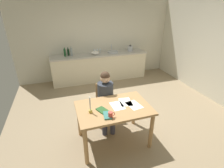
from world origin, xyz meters
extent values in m
cube|color=#937F60|center=(0.00, 0.00, -0.02)|extent=(5.20, 5.20, 0.04)
cube|color=beige|center=(0.00, 2.60, 1.30)|extent=(5.20, 0.12, 2.60)
cube|color=beige|center=(2.60, 0.00, 1.30)|extent=(0.12, 5.20, 2.60)
cube|color=beige|center=(0.00, 2.24, 0.43)|extent=(3.10, 0.60, 0.86)
cube|color=#B7B2A8|center=(0.00, 2.24, 0.88)|extent=(3.14, 0.64, 0.04)
cube|color=tan|center=(-0.50, -0.69, 0.73)|extent=(1.27, 0.83, 0.04)
cylinder|color=tan|center=(-1.08, -1.05, 0.36)|extent=(0.07, 0.07, 0.71)
cylinder|color=tan|center=(0.08, -1.05, 0.36)|extent=(0.07, 0.07, 0.71)
cylinder|color=tan|center=(-1.08, -0.33, 0.36)|extent=(0.07, 0.07, 0.71)
cylinder|color=tan|center=(0.08, -0.33, 0.36)|extent=(0.07, 0.07, 0.71)
cube|color=tan|center=(-0.48, -0.09, 0.45)|extent=(0.45, 0.45, 0.04)
cube|color=tan|center=(-0.46, 0.09, 0.66)|extent=(0.36, 0.08, 0.40)
cylinder|color=tan|center=(-0.67, -0.24, 0.22)|extent=(0.04, 0.04, 0.44)
cylinder|color=tan|center=(-0.34, -0.29, 0.22)|extent=(0.04, 0.04, 0.44)
cylinder|color=tan|center=(-0.63, 0.10, 0.22)|extent=(0.04, 0.04, 0.44)
cylinder|color=tan|center=(-0.29, 0.05, 0.22)|extent=(0.04, 0.04, 0.44)
cylinder|color=#333842|center=(-0.48, -0.11, 0.70)|extent=(0.36, 0.36, 0.50)
sphere|color=#D8AD8C|center=(-0.48, -0.11, 1.06)|extent=(0.20, 0.20, 0.20)
sphere|color=#473323|center=(-0.48, -0.11, 1.10)|extent=(0.19, 0.19, 0.19)
cylinder|color=#383847|center=(-0.59, -0.29, 0.45)|extent=(0.18, 0.39, 0.13)
cylinder|color=#383847|center=(-0.61, -0.48, 0.23)|extent=(0.10, 0.10, 0.45)
cylinder|color=#383847|center=(-0.43, -0.31, 0.45)|extent=(0.18, 0.39, 0.13)
cylinder|color=#383847|center=(-0.45, -0.50, 0.23)|extent=(0.10, 0.10, 0.45)
cylinder|color=#D84C3F|center=(-0.64, -0.96, 0.80)|extent=(0.07, 0.07, 0.10)
torus|color=#D84C3F|center=(-0.60, -0.96, 0.81)|extent=(0.07, 0.01, 0.07)
cylinder|color=gold|center=(-0.91, -0.73, 0.78)|extent=(0.06, 0.06, 0.05)
cylinder|color=white|center=(-0.91, -0.73, 0.92)|extent=(0.02, 0.02, 0.24)
cube|color=#2A5928|center=(-0.72, -0.73, 0.76)|extent=(0.20, 0.23, 0.02)
cube|color=#377A72|center=(-0.68, -0.90, 0.76)|extent=(0.15, 0.22, 0.02)
cube|color=white|center=(-0.42, -0.67, 0.75)|extent=(0.22, 0.31, 0.00)
cube|color=white|center=(-0.14, -0.74, 0.75)|extent=(0.26, 0.33, 0.00)
cube|color=white|center=(-0.24, -0.60, 0.75)|extent=(0.25, 0.32, 0.00)
cylinder|color=#B2B7BC|center=(0.47, 2.24, 0.92)|extent=(0.36, 0.36, 0.04)
cylinder|color=silver|center=(0.47, 2.40, 1.02)|extent=(0.02, 0.02, 0.24)
cylinder|color=#194C23|center=(-1.09, 2.28, 1.01)|extent=(0.06, 0.06, 0.21)
cylinder|color=#194C23|center=(-1.09, 2.28, 1.14)|extent=(0.03, 0.03, 0.05)
cylinder|color=black|center=(-0.98, 2.33, 1.00)|extent=(0.07, 0.07, 0.20)
cylinder|color=black|center=(-0.98, 2.33, 1.13)|extent=(0.03, 0.03, 0.05)
cylinder|color=#8C999E|center=(-0.89, 2.28, 1.02)|extent=(0.07, 0.07, 0.23)
cylinder|color=#8C999E|center=(-0.89, 2.28, 1.16)|extent=(0.03, 0.03, 0.06)
ellipsoid|color=white|center=(-0.16, 2.19, 0.96)|extent=(0.25, 0.25, 0.11)
cylinder|color=#B7BABF|center=(1.09, 2.24, 0.99)|extent=(0.18, 0.18, 0.18)
cone|color=#262628|center=(1.09, 2.24, 1.10)|extent=(0.11, 0.11, 0.04)
cylinder|color=silver|center=(0.06, 2.39, 0.90)|extent=(0.06, 0.06, 0.00)
cylinder|color=silver|center=(0.06, 2.39, 0.94)|extent=(0.01, 0.01, 0.07)
cone|color=silver|center=(0.06, 2.39, 1.01)|extent=(0.07, 0.07, 0.08)
cylinder|color=silver|center=(-0.03, 2.39, 0.90)|extent=(0.06, 0.06, 0.00)
cylinder|color=silver|center=(-0.03, 2.39, 0.94)|extent=(0.01, 0.01, 0.07)
cone|color=silver|center=(-0.03, 2.39, 1.01)|extent=(0.07, 0.07, 0.08)
cylinder|color=silver|center=(-0.13, 2.39, 0.90)|extent=(0.06, 0.06, 0.00)
cylinder|color=silver|center=(-0.13, 2.39, 0.94)|extent=(0.01, 0.01, 0.07)
cone|color=silver|center=(-0.13, 2.39, 1.01)|extent=(0.07, 0.07, 0.08)
camera|label=1|loc=(-1.30, -3.04, 2.37)|focal=27.15mm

